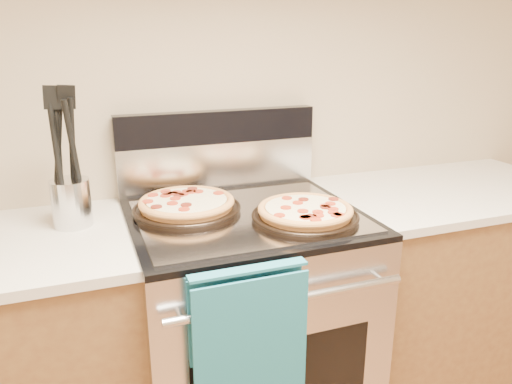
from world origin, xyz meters
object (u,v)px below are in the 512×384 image
object	(u,v)px
pepperoni_pizza_front	(305,213)
utensil_crock	(71,203)
pepperoni_pizza_back	(187,205)
range_body	(246,336)

from	to	relation	value
pepperoni_pizza_front	utensil_crock	xyz separation A→B (m)	(-0.69, 0.24, 0.04)
pepperoni_pizza_back	pepperoni_pizza_front	bearing A→B (deg)	-30.63
range_body	utensil_crock	size ratio (longest dim) A/B	5.97
utensil_crock	range_body	bearing A→B (deg)	-12.07
pepperoni_pizza_front	utensil_crock	world-z (taller)	utensil_crock
pepperoni_pizza_back	pepperoni_pizza_front	distance (m)	0.39
pepperoni_pizza_back	pepperoni_pizza_front	size ratio (longest dim) A/B	1.04
pepperoni_pizza_back	utensil_crock	world-z (taller)	utensil_crock
range_body	pepperoni_pizza_back	xyz separation A→B (m)	(-0.18, 0.07, 0.50)
pepperoni_pizza_front	range_body	bearing A→B (deg)	140.51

